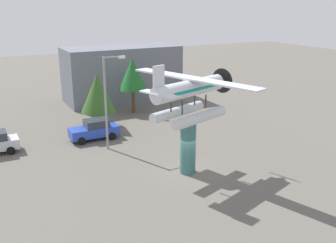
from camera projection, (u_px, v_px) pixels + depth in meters
ground_plane at (188, 172)px, 27.14m from camera, size 140.00×140.00×0.00m
display_pedestal at (188, 146)px, 26.55m from camera, size 1.10×1.10×3.91m
floatplane_monument at (190, 95)px, 25.56m from camera, size 7.20×10.22×4.00m
car_mid_blue at (95, 129)px, 33.45m from camera, size 4.20×2.02×1.76m
streetlight_primary at (108, 96)px, 30.27m from camera, size 1.84×0.28×7.55m
storefront_building at (122, 73)px, 46.38m from camera, size 13.58×5.85×6.47m
tree_east at (98, 93)px, 36.01m from camera, size 3.27×3.27×5.16m
tree_center_back at (133, 74)px, 40.52m from camera, size 3.01×3.01×5.90m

